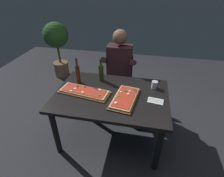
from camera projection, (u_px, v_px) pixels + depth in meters
name	position (u px, v px, depth m)	size (l,w,h in m)	color
ground_plane	(111.00, 135.00, 2.57)	(6.40, 6.40, 0.00)	#2D2D33
dining_table	(111.00, 100.00, 2.22)	(1.40, 0.96, 0.74)	black
pizza_rectangular_front	(84.00, 91.00, 2.18)	(0.67, 0.33, 0.05)	olive
pizza_rectangular_left	(125.00, 98.00, 2.06)	(0.34, 0.55, 0.05)	brown
wine_bottle_dark	(101.00, 72.00, 2.38)	(0.07, 0.07, 0.31)	#233819
oil_bottle_amber	(78.00, 73.00, 2.33)	(0.06, 0.06, 0.35)	#47230F
tumbler_near_camera	(154.00, 85.00, 2.26)	(0.08, 0.08, 0.10)	silver
napkin_cutlery_set	(156.00, 101.00, 2.04)	(0.19, 0.13, 0.01)	white
diner_chair	(120.00, 78.00, 3.01)	(0.44, 0.44, 0.87)	black
seated_diner	(119.00, 68.00, 2.78)	(0.53, 0.41, 1.33)	#23232D
potted_plant_corner	(57.00, 42.00, 3.69)	(0.52, 0.52, 1.20)	#846042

